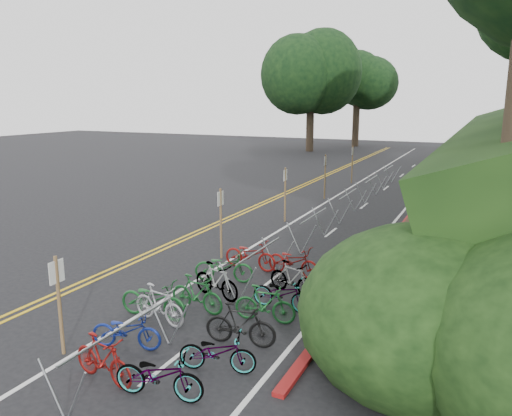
{
  "coord_description": "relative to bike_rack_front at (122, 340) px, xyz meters",
  "views": [
    {
      "loc": [
        8.9,
        -9.76,
        5.48
      ],
      "look_at": [
        0.71,
        7.65,
        1.3
      ],
      "focal_mm": 35.0,
      "sensor_mm": 36.0,
      "label": 1
    }
  ],
  "objects": [
    {
      "name": "red_curb",
      "position": [
        3.07,
        14.65,
        -0.78
      ],
      "size": [
        0.25,
        28.0,
        0.1
      ],
      "primitive_type": "cube",
      "color": "maroon",
      "rests_on": "ground"
    },
    {
      "name": "signposts_rest",
      "position": [
        -2.03,
        16.65,
        0.6
      ],
      "size": [
        0.08,
        18.4,
        2.5
      ],
      "color": "brown",
      "rests_on": "ground"
    },
    {
      "name": "road_markings",
      "position": [
        -2.0,
        12.75,
        -0.83
      ],
      "size": [
        7.47,
        80.0,
        0.01
      ],
      "color": "gold",
      "rests_on": "ground"
    },
    {
      "name": "bike_valet",
      "position": [
        0.36,
        3.59,
        -0.35
      ],
      "size": [
        3.42,
        9.2,
        1.01
      ],
      "color": "maroon",
      "rests_on": "ground"
    },
    {
      "name": "bike_front",
      "position": [
        -1.19,
        2.59,
        -0.33
      ],
      "size": [
        0.77,
        1.94,
        1.0
      ],
      "primitive_type": "imported",
      "rotation": [
        0.0,
        0.0,
        1.62
      ],
      "color": "#144C1E",
      "rests_on": "ground"
    },
    {
      "name": "bike_racks_rest",
      "position": [
        0.37,
        15.65,
        0.02
      ],
      "size": [
        1.14,
        23.0,
        1.17
      ],
      "color": "gray",
      "rests_on": "ground"
    },
    {
      "name": "ground",
      "position": [
        -2.63,
        2.65,
        -0.83
      ],
      "size": [
        120.0,
        120.0,
        0.0
      ],
      "primitive_type": "plane",
      "color": "black",
      "rests_on": "ground"
    },
    {
      "name": "signpost_near",
      "position": [
        -1.86,
        0.2,
        0.46
      ],
      "size": [
        0.08,
        0.4,
        2.25
      ],
      "color": "brown",
      "rests_on": "ground"
    },
    {
      "name": "bike_rack_front",
      "position": [
        0.0,
        0.0,
        0.0
      ],
      "size": [
        1.11,
        3.3,
        1.11
      ],
      "color": "gray",
      "rests_on": "ground"
    }
  ]
}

